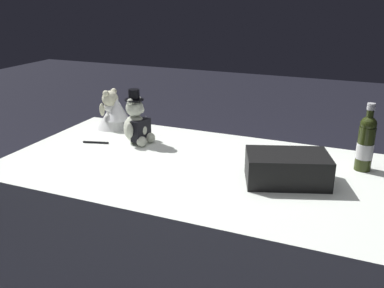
{
  "coord_description": "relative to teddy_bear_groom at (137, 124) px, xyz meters",
  "views": [
    {
      "loc": [
        -0.68,
        1.62,
        1.44
      ],
      "look_at": [
        0.0,
        0.0,
        0.8
      ],
      "focal_mm": 39.43,
      "sensor_mm": 36.0,
      "label": 1
    }
  ],
  "objects": [
    {
      "name": "reception_table",
      "position": [
        -0.37,
        0.17,
        -0.46
      ],
      "size": [
        1.72,
        0.95,
        0.7
      ],
      "primitive_type": "cube",
      "color": "white",
      "rests_on": "ground_plane"
    },
    {
      "name": "teddy_bear_groom",
      "position": [
        0.0,
        0.0,
        0.0
      ],
      "size": [
        0.16,
        0.17,
        0.28
      ],
      "color": "beige",
      "rests_on": "reception_table"
    },
    {
      "name": "teddy_bear_bride",
      "position": [
        0.25,
        -0.16,
        -0.01
      ],
      "size": [
        0.21,
        0.17,
        0.22
      ],
      "color": "white",
      "rests_on": "reception_table"
    },
    {
      "name": "champagne_bottle",
      "position": [
        -1.09,
        -0.07,
        0.02
      ],
      "size": [
        0.07,
        0.07,
        0.3
      ],
      "color": "#2C3513",
      "rests_on": "reception_table"
    },
    {
      "name": "signing_pen",
      "position": [
        0.2,
        0.1,
        -0.1
      ],
      "size": [
        0.14,
        0.05,
        0.01
      ],
      "color": "black",
      "rests_on": "reception_table"
    },
    {
      "name": "gift_case_black",
      "position": [
        -0.8,
        0.19,
        -0.04
      ],
      "size": [
        0.38,
        0.3,
        0.12
      ],
      "color": "black",
      "rests_on": "reception_table"
    }
  ]
}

